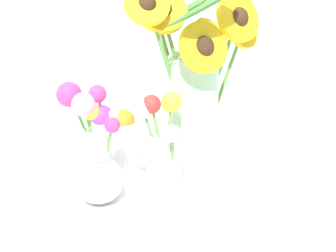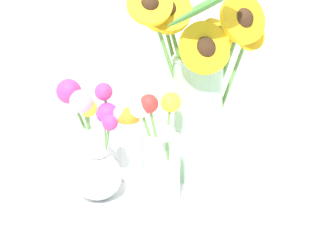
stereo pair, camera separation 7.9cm
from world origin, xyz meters
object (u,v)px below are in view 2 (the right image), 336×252
at_px(serving_tray, 168,194).
at_px(vase_bulb_right, 94,159).
at_px(vase_small_back, 121,139).
at_px(vase_small_center, 161,156).
at_px(mason_jar_sunflowers, 197,88).

xyz_separation_m(serving_tray, vase_bulb_right, (-0.13, 0.02, 0.08)).
bearing_deg(vase_small_back, serving_tray, -63.96).
bearing_deg(serving_tray, vase_small_back, 116.04).
height_order(vase_small_center, vase_small_back, vase_small_center).
relative_size(serving_tray, vase_small_center, 2.36).
bearing_deg(mason_jar_sunflowers, serving_tray, -156.69).
relative_size(vase_bulb_right, vase_small_back, 1.25).
distance_m(serving_tray, vase_bulb_right, 0.15).
bearing_deg(serving_tray, vase_small_center, -132.15).
bearing_deg(mason_jar_sunflowers, vase_bulb_right, -177.98).
xyz_separation_m(serving_tray, vase_small_center, (-0.03, -0.03, 0.09)).
xyz_separation_m(mason_jar_sunflowers, vase_small_back, (-0.12, 0.07, -0.10)).
distance_m(serving_tray, vase_small_back, 0.14).
bearing_deg(vase_small_back, vase_bulb_right, -133.47).
distance_m(mason_jar_sunflowers, vase_small_back, 0.18).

